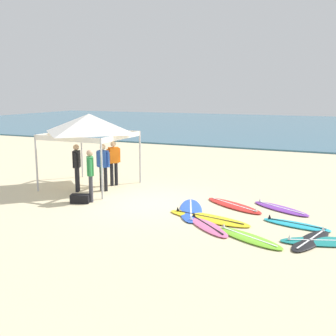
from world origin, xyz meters
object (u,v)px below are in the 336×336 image
surfboard_red (234,205)px  surfboard_black (311,240)px  surfboard_cyan (296,225)px  surfboard_pink (207,226)px  canopy_tent (89,124)px  gear_bag_near_tent (80,199)px  surfboard_purple (280,208)px  surfboard_lime (248,238)px  person_black (77,164)px  surfboard_teal (331,242)px  person_green (90,172)px  person_orange (114,160)px  surfboard_blue (191,210)px  person_blue (103,164)px  surfboard_yellow (208,218)px

surfboard_red → surfboard_black: size_ratio=1.15×
surfboard_cyan → surfboard_pink: 2.39m
canopy_tent → gear_bag_near_tent: 3.20m
canopy_tent → surfboard_purple: canopy_tent is taller
surfboard_cyan → surfboard_black: same height
canopy_tent → gear_bag_near_tent: bearing=-64.8°
surfboard_black → surfboard_lime: same height
surfboard_cyan → person_black: person_black is taller
surfboard_black → surfboard_lime: (-1.43, -0.43, -0.00)m
surfboard_teal → gear_bag_near_tent: gear_bag_near_tent is taller
person_green → person_black: bearing=142.1°
gear_bag_near_tent → person_orange: bearing=96.5°
surfboard_pink → person_black: size_ratio=1.05×
canopy_tent → surfboard_blue: 5.36m
person_blue → surfboard_yellow: bearing=-20.4°
surfboard_blue → person_green: bearing=-175.5°
surfboard_cyan → person_orange: size_ratio=1.11×
surfboard_teal → person_green: bearing=173.4°
canopy_tent → person_orange: size_ratio=1.67×
person_blue → surfboard_lime: bearing=-25.2°
surfboard_black → person_black: bearing=166.9°
canopy_tent → surfboard_pink: (5.50, -2.69, -2.35)m
surfboard_purple → person_orange: size_ratio=1.18×
surfboard_cyan → person_black: bearing=173.7°
person_orange → surfboard_blue: bearing=-27.5°
surfboard_lime → person_orange: size_ratio=1.20×
surfboard_teal → person_orange: 8.57m
surfboard_black → person_green: (-6.94, 0.95, 0.95)m
surfboard_blue → person_black: bearing=171.5°
surfboard_teal → surfboard_blue: bearing=164.4°
person_black → gear_bag_near_tent: size_ratio=2.85×
surfboard_yellow → person_black: (-5.35, 1.24, 0.95)m
surfboard_black → person_blue: size_ratio=1.15×
surfboard_yellow → surfboard_cyan: bearing=9.7°
surfboard_black → surfboard_teal: (0.45, 0.09, -0.00)m
person_orange → canopy_tent: bearing=-141.4°
person_green → person_blue: (-0.41, 1.41, 0.00)m
person_green → surfboard_cyan: bearing=1.0°
surfboard_pink → canopy_tent: bearing=153.9°
surfboard_teal → gear_bag_near_tent: size_ratio=4.20×
surfboard_pink → surfboard_lime: same height
person_green → person_orange: same height
surfboard_lime → surfboard_pink: bearing=159.3°
canopy_tent → surfboard_black: (8.13, -2.71, -2.35)m
surfboard_purple → person_orange: person_orange is taller
canopy_tent → person_green: size_ratio=1.67×
surfboard_yellow → person_blue: bearing=159.6°
surfboard_lime → surfboard_cyan: bearing=57.7°
surfboard_pink → surfboard_purple: bearing=58.0°
surfboard_cyan → person_blue: person_blue is taller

